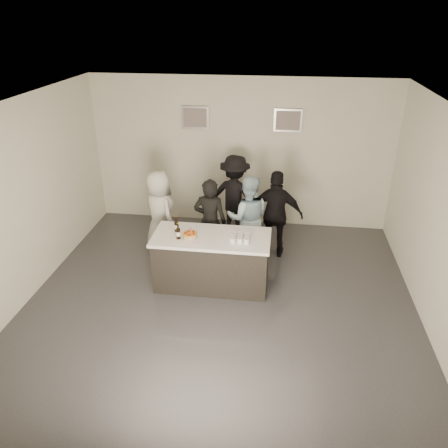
{
  "coord_description": "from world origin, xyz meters",
  "views": [
    {
      "loc": [
        0.8,
        -5.44,
        4.14
      ],
      "look_at": [
        0.0,
        0.5,
        1.15
      ],
      "focal_mm": 35.0,
      "sensor_mm": 36.0,
      "label": 1
    }
  ],
  "objects_px": {
    "person_guest_left": "(160,213)",
    "beer_bottle_b": "(178,231)",
    "bar_counter": "(212,260)",
    "person_main_blue": "(248,218)",
    "cake": "(190,236)",
    "beer_bottle_a": "(176,224)",
    "person_main_black": "(210,222)",
    "person_guest_right": "(276,215)",
    "person_guest_back": "(235,196)"
  },
  "relations": [
    {
      "from": "beer_bottle_a",
      "to": "person_guest_back",
      "type": "xyz_separation_m",
      "value": [
        0.74,
        1.77,
        -0.21
      ]
    },
    {
      "from": "bar_counter",
      "to": "beer_bottle_a",
      "type": "relative_size",
      "value": 7.15
    },
    {
      "from": "person_main_blue",
      "to": "person_guest_right",
      "type": "xyz_separation_m",
      "value": [
        0.49,
        0.13,
        0.03
      ]
    },
    {
      "from": "beer_bottle_a",
      "to": "person_main_blue",
      "type": "height_order",
      "value": "person_main_blue"
    },
    {
      "from": "cake",
      "to": "person_main_black",
      "type": "height_order",
      "value": "person_main_black"
    },
    {
      "from": "beer_bottle_a",
      "to": "person_main_black",
      "type": "bearing_deg",
      "value": 55.15
    },
    {
      "from": "person_main_blue",
      "to": "person_guest_back",
      "type": "height_order",
      "value": "person_guest_back"
    },
    {
      "from": "beer_bottle_a",
      "to": "person_guest_left",
      "type": "bearing_deg",
      "value": 121.19
    },
    {
      "from": "person_main_black",
      "to": "person_guest_back",
      "type": "height_order",
      "value": "person_guest_back"
    },
    {
      "from": "person_guest_left",
      "to": "person_guest_right",
      "type": "bearing_deg",
      "value": -132.92
    },
    {
      "from": "beer_bottle_b",
      "to": "person_main_black",
      "type": "xyz_separation_m",
      "value": [
        0.36,
        0.87,
        -0.24
      ]
    },
    {
      "from": "cake",
      "to": "person_guest_right",
      "type": "bearing_deg",
      "value": 42.89
    },
    {
      "from": "bar_counter",
      "to": "person_guest_right",
      "type": "relative_size",
      "value": 1.14
    },
    {
      "from": "bar_counter",
      "to": "person_main_blue",
      "type": "bearing_deg",
      "value": 63.03
    },
    {
      "from": "cake",
      "to": "person_guest_back",
      "type": "xyz_separation_m",
      "value": [
        0.49,
        1.96,
        -0.12
      ]
    },
    {
      "from": "beer_bottle_a",
      "to": "person_guest_left",
      "type": "xyz_separation_m",
      "value": [
        -0.53,
        0.87,
        -0.24
      ]
    },
    {
      "from": "beer_bottle_a",
      "to": "person_main_black",
      "type": "xyz_separation_m",
      "value": [
        0.44,
        0.63,
        -0.24
      ]
    },
    {
      "from": "person_guest_back",
      "to": "person_main_black",
      "type": "bearing_deg",
      "value": 90.9
    },
    {
      "from": "beer_bottle_a",
      "to": "person_main_black",
      "type": "distance_m",
      "value": 0.81
    },
    {
      "from": "cake",
      "to": "beer_bottle_b",
      "type": "relative_size",
      "value": 0.86
    },
    {
      "from": "cake",
      "to": "person_guest_back",
      "type": "bearing_deg",
      "value": 76.03
    },
    {
      "from": "beer_bottle_a",
      "to": "person_main_black",
      "type": "height_order",
      "value": "person_main_black"
    },
    {
      "from": "person_guest_right",
      "to": "beer_bottle_a",
      "type": "bearing_deg",
      "value": 36.96
    },
    {
      "from": "beer_bottle_b",
      "to": "person_guest_right",
      "type": "distance_m",
      "value": 1.96
    },
    {
      "from": "person_guest_right",
      "to": "person_guest_back",
      "type": "height_order",
      "value": "person_guest_back"
    },
    {
      "from": "person_guest_left",
      "to": "beer_bottle_b",
      "type": "bearing_deg",
      "value": 161.8
    },
    {
      "from": "person_main_black",
      "to": "person_guest_left",
      "type": "distance_m",
      "value": 1.0
    },
    {
      "from": "cake",
      "to": "beer_bottle_b",
      "type": "height_order",
      "value": "beer_bottle_b"
    },
    {
      "from": "beer_bottle_b",
      "to": "person_main_black",
      "type": "height_order",
      "value": "person_main_black"
    },
    {
      "from": "bar_counter",
      "to": "person_guest_left",
      "type": "distance_m",
      "value": 1.5
    },
    {
      "from": "beer_bottle_b",
      "to": "person_guest_left",
      "type": "relative_size",
      "value": 0.16
    },
    {
      "from": "beer_bottle_a",
      "to": "person_guest_right",
      "type": "relative_size",
      "value": 0.16
    },
    {
      "from": "beer_bottle_a",
      "to": "person_main_blue",
      "type": "distance_m",
      "value": 1.42
    },
    {
      "from": "person_guest_left",
      "to": "beer_bottle_a",
      "type": "bearing_deg",
      "value": 164.07
    },
    {
      "from": "person_guest_back",
      "to": "person_guest_left",
      "type": "bearing_deg",
      "value": 50.96
    },
    {
      "from": "cake",
      "to": "person_guest_back",
      "type": "distance_m",
      "value": 2.02
    },
    {
      "from": "beer_bottle_b",
      "to": "person_main_blue",
      "type": "xyz_separation_m",
      "value": [
        0.99,
        1.13,
        -0.24
      ]
    },
    {
      "from": "person_main_black",
      "to": "person_guest_back",
      "type": "bearing_deg",
      "value": -101.35
    },
    {
      "from": "beer_bottle_a",
      "to": "beer_bottle_b",
      "type": "bearing_deg",
      "value": -70.41
    },
    {
      "from": "beer_bottle_b",
      "to": "bar_counter",
      "type": "bearing_deg",
      "value": 16.87
    },
    {
      "from": "cake",
      "to": "beer_bottle_a",
      "type": "distance_m",
      "value": 0.33
    },
    {
      "from": "bar_counter",
      "to": "beer_bottle_a",
      "type": "xyz_separation_m",
      "value": [
        -0.58,
        0.08,
        0.58
      ]
    },
    {
      "from": "person_main_black",
      "to": "person_guest_left",
      "type": "bearing_deg",
      "value": -10.45
    },
    {
      "from": "cake",
      "to": "person_main_blue",
      "type": "height_order",
      "value": "person_main_blue"
    },
    {
      "from": "beer_bottle_a",
      "to": "person_guest_right",
      "type": "bearing_deg",
      "value": 33.25
    },
    {
      "from": "bar_counter",
      "to": "person_main_blue",
      "type": "xyz_separation_m",
      "value": [
        0.5,
        0.98,
        0.34
      ]
    },
    {
      "from": "beer_bottle_b",
      "to": "person_main_blue",
      "type": "distance_m",
      "value": 1.52
    },
    {
      "from": "person_main_black",
      "to": "bar_counter",
      "type": "bearing_deg",
      "value": 104.66
    },
    {
      "from": "beer_bottle_b",
      "to": "person_guest_back",
      "type": "height_order",
      "value": "person_guest_back"
    },
    {
      "from": "beer_bottle_a",
      "to": "person_main_blue",
      "type": "xyz_separation_m",
      "value": [
        1.08,
        0.89,
        -0.24
      ]
    }
  ]
}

